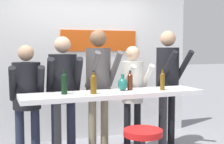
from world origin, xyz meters
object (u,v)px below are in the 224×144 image
object	(u,v)px
wine_bottle_0	(130,81)
wine_bottle_2	(162,80)
person_left	(63,85)
person_center	(133,87)
wine_bottle_1	(64,83)
decorative_vase	(123,84)
wine_bottle_3	(93,83)
tasting_table	(114,105)
person_center_left	(99,78)
person_center_right	(168,75)
person_far_left	(27,92)

from	to	relation	value
wine_bottle_0	wine_bottle_2	distance (m)	0.43
person_left	person_center	distance (m)	1.04
person_center	wine_bottle_1	world-z (taller)	person_center
wine_bottle_0	wine_bottle_1	xyz separation A→B (m)	(-0.90, -0.05, 0.02)
person_center	person_left	bearing A→B (deg)	172.33
wine_bottle_1	wine_bottle_2	distance (m)	1.31
decorative_vase	wine_bottle_3	bearing A→B (deg)	-162.69
tasting_table	wine_bottle_1	xyz separation A→B (m)	(-0.65, 0.02, 0.31)
wine_bottle_0	decorative_vase	distance (m)	0.12
person_center_left	wine_bottle_3	world-z (taller)	person_center_left
person_center_right	wine_bottle_3	xyz separation A→B (m)	(-1.41, -0.60, -0.00)
person_center_right	decorative_vase	world-z (taller)	person_center_right
person_far_left	person_left	distance (m)	0.50
wine_bottle_3	decorative_vase	world-z (taller)	wine_bottle_3
tasting_table	person_center_left	world-z (taller)	person_center_left
person_center	wine_bottle_2	world-z (taller)	person_center
tasting_table	person_left	bearing A→B (deg)	135.01
person_center	wine_bottle_0	world-z (taller)	person_center
person_far_left	wine_bottle_2	world-z (taller)	person_far_left
tasting_table	person_center_left	xyz separation A→B (m)	(-0.04, 0.52, 0.30)
tasting_table	wine_bottle_1	world-z (taller)	wine_bottle_1
wine_bottle_3	person_far_left	bearing A→B (deg)	141.28
wine_bottle_1	wine_bottle_3	distance (m)	0.36
wine_bottle_2	decorative_vase	distance (m)	0.54
tasting_table	decorative_vase	bearing A→B (deg)	23.66
person_center_right	decorative_vase	xyz separation A→B (m)	(-0.96, -0.46, -0.05)
wine_bottle_3	decorative_vase	distance (m)	0.47
person_left	wine_bottle_2	xyz separation A→B (m)	(1.21, -0.64, 0.08)
person_left	wine_bottle_1	distance (m)	0.54
person_center_right	wine_bottle_1	distance (m)	1.82
wine_bottle_3	wine_bottle_0	bearing A→B (deg)	14.50
tasting_table	person_center_right	distance (m)	1.26
person_center_right	wine_bottle_0	distance (m)	0.97
tasting_table	wine_bottle_0	distance (m)	0.39
tasting_table	wine_bottle_2	world-z (taller)	wine_bottle_2
person_center_right	wine_bottle_3	bearing A→B (deg)	-168.79
person_far_left	person_center_right	distance (m)	2.16
person_center	decorative_vase	world-z (taller)	person_center
wine_bottle_1	wine_bottle_2	world-z (taller)	wine_bottle_1
wine_bottle_1	wine_bottle_3	size ratio (longest dim) A/B	1.08
person_center_right	wine_bottle_3	world-z (taller)	person_center_right
person_far_left	wine_bottle_3	size ratio (longest dim) A/B	5.68
person_center	wine_bottle_1	bearing A→B (deg)	-162.05
decorative_vase	tasting_table	bearing A→B (deg)	-156.34
wine_bottle_3	decorative_vase	size ratio (longest dim) A/B	1.30
person_center_left	decorative_vase	distance (m)	0.49
person_center_left	wine_bottle_1	distance (m)	0.78
wine_bottle_2	decorative_vase	xyz separation A→B (m)	(-0.51, 0.15, -0.04)
person_center_right	wine_bottle_3	distance (m)	1.53
person_center	person_center_right	xyz separation A→B (m)	(0.62, 0.03, 0.15)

